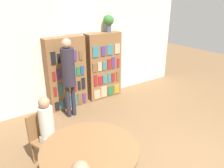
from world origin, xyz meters
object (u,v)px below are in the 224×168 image
object	(u,v)px
bookshelf_right	(104,66)
librarian_standing	(68,71)
bookshelf_left	(66,74)
flower_vase	(109,21)
reading_table	(90,154)
chair_left_side	(43,136)
seated_reader_left	(49,129)

from	to	relation	value
bookshelf_right	librarian_standing	distance (m)	1.35
bookshelf_right	bookshelf_left	bearing A→B (deg)	179.99
flower_vase	bookshelf_left	bearing A→B (deg)	-179.79
bookshelf_right	flower_vase	distance (m)	1.17
bookshelf_right	reading_table	world-z (taller)	bookshelf_right
bookshelf_right	reading_table	xyz separation A→B (m)	(-1.90, -2.61, -0.27)
bookshelf_left	reading_table	size ratio (longest dim) A/B	1.31
chair_left_side	bookshelf_left	bearing A→B (deg)	-145.42
reading_table	seated_reader_left	xyz separation A→B (m)	(-0.29, 0.78, 0.08)
bookshelf_right	flower_vase	xyz separation A→B (m)	(0.18, 0.00, 1.16)
bookshelf_right	reading_table	distance (m)	3.24
bookshelf_right	flower_vase	world-z (taller)	flower_vase
bookshelf_left	chair_left_side	distance (m)	2.06
bookshelf_right	flower_vase	bearing A→B (deg)	1.60
bookshelf_left	seated_reader_left	xyz separation A→B (m)	(-1.10, -1.83, -0.19)
bookshelf_left	seated_reader_left	bearing A→B (deg)	-120.94
bookshelf_right	chair_left_side	bearing A→B (deg)	-143.61
bookshelf_right	seated_reader_left	xyz separation A→B (m)	(-2.18, -1.83, -0.19)
bookshelf_left	librarian_standing	size ratio (longest dim) A/B	0.97
chair_left_side	seated_reader_left	bearing A→B (deg)	90.00
bookshelf_left	bookshelf_right	distance (m)	1.09
chair_left_side	reading_table	bearing A→B (deg)	90.00
chair_left_side	seated_reader_left	distance (m)	0.27
bookshelf_left	librarian_standing	bearing A→B (deg)	-106.09
chair_left_side	bookshelf_right	bearing A→B (deg)	-163.97
chair_left_side	librarian_standing	distance (m)	1.66
seated_reader_left	librarian_standing	size ratio (longest dim) A/B	0.68
bookshelf_left	flower_vase	distance (m)	1.71
flower_vase	reading_table	size ratio (longest dim) A/B	0.32
bookshelf_right	chair_left_side	xyz separation A→B (m)	(-2.25, -1.66, -0.38)
seated_reader_left	bookshelf_left	bearing A→B (deg)	-141.29
librarian_standing	bookshelf_left	bearing A→B (deg)	73.91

